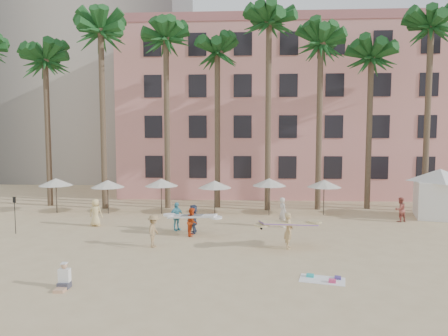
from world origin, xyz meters
The scene contains 11 objects.
ground centered at (0.00, 0.00, 0.00)m, with size 120.00×120.00×0.00m, color #D1B789.
pink_hotel centered at (7.00, 26.00, 8.00)m, with size 35.00×14.00×16.00m, color pink.
palm_row centered at (0.51, 15.00, 12.97)m, with size 44.40×5.40×16.30m.
umbrella_row centered at (-3.00, 12.50, 2.33)m, with size 22.50×2.70×2.73m.
cabana centered at (14.97, 12.08, 2.07)m, with size 5.55×5.55×3.50m.
beach_towel centered at (4.44, -0.65, 0.03)m, with size 1.99×1.41×0.14m.
carrier_yellow centered at (3.49, 3.84, 1.05)m, with size 3.10×1.67×1.89m.
carrier_white centered at (-1.84, 6.19, 0.89)m, with size 2.96×1.35×1.65m.
beachgoers centered at (-0.76, 7.22, 0.88)m, with size 21.11×7.97×1.92m.
paddle centered at (-12.43, 6.06, 1.41)m, with size 0.18×0.04×2.23m.
seated_man centered at (-5.71, -2.07, 0.34)m, with size 0.43×0.75×0.98m.
Camera 1 is at (1.22, -16.62, 5.89)m, focal length 32.00 mm.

